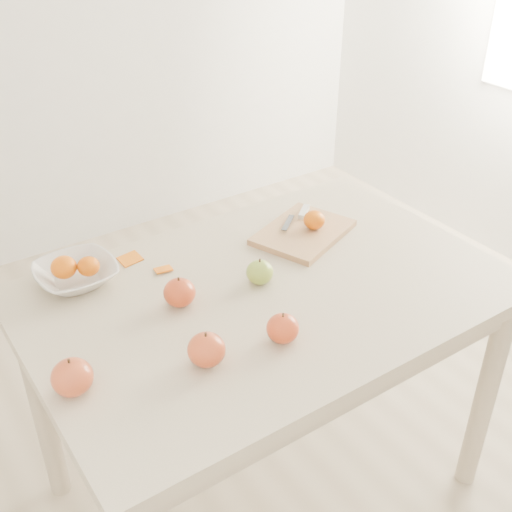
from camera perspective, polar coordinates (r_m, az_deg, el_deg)
ground at (r=2.15m, az=0.79°, el=-19.46°), size 3.50×3.50×0.00m
table at (r=1.69m, az=0.96°, el=-5.61°), size 1.20×0.80×0.75m
cutting_board at (r=1.85m, az=4.22°, el=2.11°), size 0.33×0.29×0.02m
board_tangerine at (r=1.85m, az=5.19°, el=3.21°), size 0.06×0.06×0.05m
fruit_bowl at (r=1.70m, az=-15.69°, el=-1.59°), size 0.20×0.20×0.05m
bowl_tangerine_near at (r=1.69m, az=-16.72°, el=-0.96°), size 0.07×0.07×0.06m
bowl_tangerine_far at (r=1.68m, az=-14.67°, el=-0.88°), size 0.06×0.06×0.05m
orange_peel_a at (r=1.77m, az=-11.11°, el=-0.38°), size 0.07×0.05×0.01m
orange_peel_b at (r=1.71m, az=-8.24°, el=-1.25°), size 0.05×0.04×0.01m
paring_knife at (r=1.92m, az=4.05°, el=3.79°), size 0.16×0.09×0.01m
apple_green at (r=1.63m, az=0.34°, el=-1.44°), size 0.07×0.07×0.06m
apple_red_d at (r=1.37m, az=-16.03°, el=-10.31°), size 0.09×0.09×0.08m
apple_red_c at (r=1.39m, az=-4.43°, el=-8.30°), size 0.08×0.08×0.07m
apple_red_a at (r=1.56m, az=-6.81°, el=-3.24°), size 0.08×0.08×0.07m
apple_red_e at (r=1.45m, az=2.39°, el=-6.44°), size 0.07×0.07×0.07m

